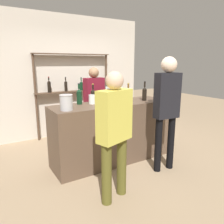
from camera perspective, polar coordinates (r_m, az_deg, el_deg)
ground_plane at (r=4.07m, az=0.00°, el=-12.35°), size 16.00×16.00×0.00m
bar_counter at (r=3.87m, az=0.00°, el=-5.31°), size 2.12×0.65×1.05m
back_wall at (r=5.43m, az=-10.76°, el=9.14°), size 3.72×0.12×2.80m
back_shelf at (r=5.27m, az=-10.07°, el=7.45°), size 1.82×0.18×1.93m
counter_bottle_0 at (r=3.79m, az=-4.97°, el=4.35°), size 0.08×0.08×0.33m
counter_bottle_1 at (r=3.47m, az=-1.43°, el=3.54°), size 0.08×0.08×0.33m
counter_bottle_2 at (r=3.66m, az=-8.55°, el=4.12°), size 0.09×0.09×0.35m
counter_bottle_3 at (r=3.86m, az=1.65°, el=4.72°), size 0.08×0.08×0.34m
counter_bottle_4 at (r=4.10m, az=4.25°, el=4.93°), size 0.09×0.09×0.31m
counter_bottle_5 at (r=4.01m, az=8.48°, el=4.85°), size 0.08×0.08×0.35m
wine_glass at (r=3.66m, az=0.08°, el=4.15°), size 0.08×0.08×0.17m
ice_bucket at (r=3.23m, az=-11.84°, el=2.44°), size 0.19×0.19×0.23m
cork_jar at (r=3.68m, az=-5.17°, el=3.33°), size 0.12×0.12×0.15m
server_behind_counter at (r=4.62m, az=-4.66°, el=3.22°), size 0.44×0.23×1.63m
customer_right at (r=3.49m, az=14.13°, el=2.08°), size 0.41×0.24×1.82m
customer_left at (r=2.66m, az=0.64°, el=-4.19°), size 0.50×0.33×1.63m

